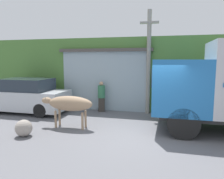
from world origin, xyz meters
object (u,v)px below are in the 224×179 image
at_px(parked_suv, 26,96).
at_px(pedestrian_on_hill, 101,95).
at_px(utility_pole, 149,60).
at_px(brown_cow, 69,104).
at_px(roadside_rock, 24,128).

bearing_deg(parked_suv, pedestrian_on_hill, 15.45).
distance_m(parked_suv, utility_pole, 6.46).
xyz_separation_m(brown_cow, utility_pole, (2.78, 3.11, 1.70)).
bearing_deg(brown_cow, parked_suv, 164.46).
relative_size(pedestrian_on_hill, utility_pole, 0.31).
bearing_deg(roadside_rock, parked_suv, 124.51).
bearing_deg(roadside_rock, brown_cow, 51.12).
bearing_deg(utility_pole, brown_cow, -131.85).
relative_size(parked_suv, utility_pole, 0.85).
distance_m(brown_cow, utility_pole, 4.50).
bearing_deg(brown_cow, roadside_rock, -115.75).
xyz_separation_m(brown_cow, pedestrian_on_hill, (0.43, 2.87, -0.10)).
bearing_deg(pedestrian_on_hill, brown_cow, 59.88).
relative_size(pedestrian_on_hill, roadside_rock, 2.67).
bearing_deg(parked_suv, brown_cow, -29.53).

